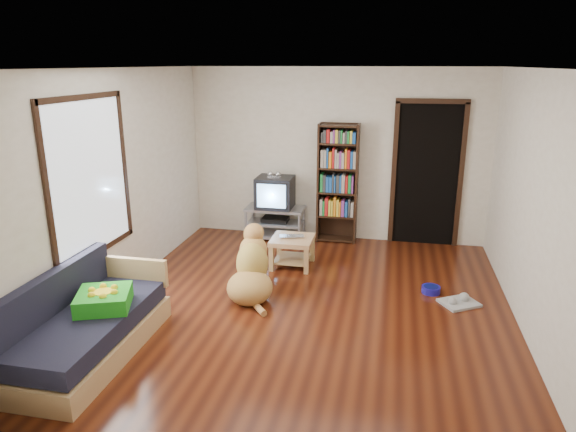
% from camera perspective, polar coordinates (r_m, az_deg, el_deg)
% --- Properties ---
extents(ground, '(5.00, 5.00, 0.00)m').
position_cam_1_polar(ground, '(5.90, 2.17, -10.03)').
color(ground, '#51200D').
rests_on(ground, ground).
extents(ceiling, '(5.00, 5.00, 0.00)m').
position_cam_1_polar(ceiling, '(5.27, 2.49, 16.11)').
color(ceiling, white).
rests_on(ceiling, ground).
extents(wall_back, '(4.50, 0.00, 4.50)m').
position_cam_1_polar(wall_back, '(7.87, 5.38, 6.71)').
color(wall_back, silver).
rests_on(wall_back, ground).
extents(wall_front, '(4.50, 0.00, 4.50)m').
position_cam_1_polar(wall_front, '(3.14, -5.41, -8.86)').
color(wall_front, silver).
rests_on(wall_front, ground).
extents(wall_left, '(0.00, 5.00, 5.00)m').
position_cam_1_polar(wall_left, '(6.21, -18.64, 3.23)').
color(wall_left, silver).
rests_on(wall_left, ground).
extents(wall_right, '(0.00, 5.00, 5.00)m').
position_cam_1_polar(wall_right, '(5.55, 25.88, 0.88)').
color(wall_right, silver).
rests_on(wall_right, ground).
extents(green_cushion, '(0.61, 0.61, 0.16)m').
position_cam_1_polar(green_cushion, '(5.22, -19.77, -8.73)').
color(green_cushion, green).
rests_on(green_cushion, sofa).
extents(laptop, '(0.37, 0.28, 0.03)m').
position_cam_1_polar(laptop, '(6.84, 0.43, -2.41)').
color(laptop, '#BBBBBF').
rests_on(laptop, coffee_table).
extents(dog_bowl, '(0.22, 0.22, 0.08)m').
position_cam_1_polar(dog_bowl, '(6.45, 15.59, -7.88)').
color(dog_bowl, '#1A148E').
rests_on(dog_bowl, ground).
extents(grey_rag, '(0.51, 0.48, 0.03)m').
position_cam_1_polar(grey_rag, '(6.26, 18.47, -9.15)').
color(grey_rag, '#A4A4A4').
rests_on(grey_rag, ground).
extents(window, '(0.03, 1.46, 1.70)m').
position_cam_1_polar(window, '(5.75, -21.15, 3.99)').
color(window, white).
rests_on(window, wall_left).
extents(doorway, '(1.03, 0.05, 2.19)m').
position_cam_1_polar(doorway, '(7.85, 15.20, 4.83)').
color(doorway, black).
rests_on(doorway, wall_back).
extents(tv_stand, '(0.90, 0.45, 0.50)m').
position_cam_1_polar(tv_stand, '(8.02, -1.42, -0.61)').
color(tv_stand, '#99999E').
rests_on(tv_stand, ground).
extents(crt_tv, '(0.55, 0.52, 0.58)m').
position_cam_1_polar(crt_tv, '(7.91, -1.41, 2.72)').
color(crt_tv, black).
rests_on(crt_tv, tv_stand).
extents(bookshelf, '(0.60, 0.30, 1.80)m').
position_cam_1_polar(bookshelf, '(7.77, 5.56, 4.33)').
color(bookshelf, black).
rests_on(bookshelf, ground).
extents(sofa, '(0.80, 1.80, 0.80)m').
position_cam_1_polar(sofa, '(5.27, -21.54, -11.54)').
color(sofa, tan).
rests_on(sofa, ground).
extents(coffee_table, '(0.55, 0.55, 0.40)m').
position_cam_1_polar(coffee_table, '(6.92, 0.48, -3.38)').
color(coffee_table, tan).
rests_on(coffee_table, ground).
extents(dog, '(0.59, 1.00, 0.85)m').
position_cam_1_polar(dog, '(6.06, -4.06, -6.08)').
color(dog, tan).
rests_on(dog, ground).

